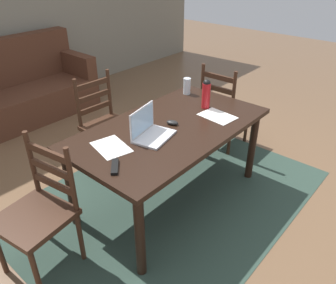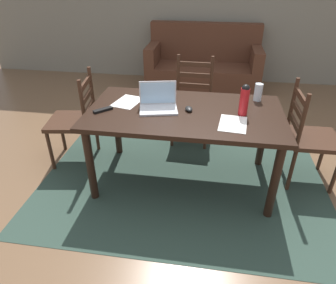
{
  "view_description": "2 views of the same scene",
  "coord_description": "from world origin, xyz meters",
  "views": [
    {
      "loc": [
        -1.85,
        -1.57,
        2.0
      ],
      "look_at": [
        0.0,
        0.03,
        0.57
      ],
      "focal_mm": 36.04,
      "sensor_mm": 36.0,
      "label": 1
    },
    {
      "loc": [
        0.21,
        -2.36,
        1.83
      ],
      "look_at": [
        -0.14,
        -0.08,
        0.46
      ],
      "focal_mm": 32.32,
      "sensor_mm": 36.0,
      "label": 2
    }
  ],
  "objects": [
    {
      "name": "chair_far_head",
      "position": [
        0.0,
        0.83,
        0.46
      ],
      "size": [
        0.46,
        0.46,
        0.95
      ],
      "color": "#3D2316",
      "rests_on": "ground"
    },
    {
      "name": "couch",
      "position": [
        0.04,
        2.61,
        0.36
      ],
      "size": [
        1.8,
        0.8,
        1.0
      ],
      "color": "#512D1E",
      "rests_on": "ground"
    },
    {
      "name": "tv_remote",
      "position": [
        -0.69,
        -0.11,
        0.75
      ],
      "size": [
        0.15,
        0.15,
        0.02
      ],
      "primitive_type": "cube",
      "rotation": [
        0.0,
        0.0,
        2.37
      ],
      "color": "black",
      "rests_on": "dining_table"
    },
    {
      "name": "chair_left_far",
      "position": [
        -1.13,
        0.19,
        0.46
      ],
      "size": [
        0.5,
        0.5,
        0.95
      ],
      "color": "#3D2316",
      "rests_on": "ground"
    },
    {
      "name": "water_bottle",
      "position": [
        0.48,
        -0.01,
        0.87
      ],
      "size": [
        0.07,
        0.07,
        0.26
      ],
      "color": "red",
      "rests_on": "dining_table"
    },
    {
      "name": "chair_right_far",
      "position": [
        1.13,
        0.18,
        0.46
      ],
      "size": [
        0.45,
        0.45,
        0.95
      ],
      "color": "#3D2316",
      "rests_on": "ground"
    },
    {
      "name": "ground_plane",
      "position": [
        0.0,
        0.0,
        0.0
      ],
      "size": [
        14.0,
        14.0,
        0.0
      ],
      "primitive_type": "plane",
      "color": "brown"
    },
    {
      "name": "computer_mouse",
      "position": [
        0.03,
        0.01,
        0.75
      ],
      "size": [
        0.09,
        0.11,
        0.03
      ],
      "primitive_type": "ellipsoid",
      "rotation": [
        0.0,
        0.0,
        0.31
      ],
      "color": "black",
      "rests_on": "dining_table"
    },
    {
      "name": "paper_stack_right",
      "position": [
        0.4,
        -0.19,
        0.74
      ],
      "size": [
        0.24,
        0.32,
        0.0
      ],
      "primitive_type": "cube",
      "rotation": [
        0.0,
        0.0,
        -0.1
      ],
      "color": "white",
      "rests_on": "dining_table"
    },
    {
      "name": "area_rug",
      "position": [
        0.0,
        0.0,
        0.0
      ],
      "size": [
        2.69,
        1.97,
        0.01
      ],
      "primitive_type": "cube",
      "color": "#2D4238",
      "rests_on": "ground"
    },
    {
      "name": "dining_table",
      "position": [
        0.0,
        0.0,
        0.65
      ],
      "size": [
        1.68,
        0.93,
        0.74
      ],
      "color": "black",
      "rests_on": "ground"
    },
    {
      "name": "paper_stack_left",
      "position": [
        -0.54,
        0.11,
        0.74
      ],
      "size": [
        0.27,
        0.34,
        0.0
      ],
      "primitive_type": "cube",
      "rotation": [
        0.0,
        0.0,
        -0.24
      ],
      "color": "white",
      "rests_on": "dining_table"
    },
    {
      "name": "drinking_glass",
      "position": [
        0.63,
        0.32,
        0.81
      ],
      "size": [
        0.07,
        0.07,
        0.16
      ],
      "primitive_type": "cylinder",
      "color": "silver",
      "rests_on": "dining_table"
    },
    {
      "name": "laptop",
      "position": [
        -0.24,
        0.01,
        0.79
      ],
      "size": [
        0.36,
        0.29,
        0.23
      ],
      "color": "silver",
      "rests_on": "dining_table"
    }
  ]
}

